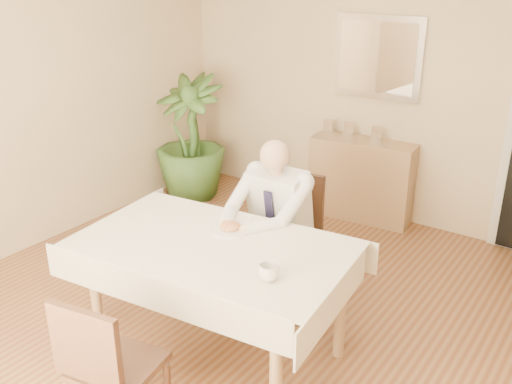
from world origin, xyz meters
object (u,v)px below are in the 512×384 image
Objects in this scene: coffee_mug at (269,272)px; sideboard at (361,179)px; chair_far at (288,226)px; potted_palm at (190,137)px; dining_table at (213,255)px; chair_near at (106,364)px; seated_man at (266,219)px.

sideboard is (-0.64, 2.58, -0.40)m from coffee_mug.
chair_far is at bearing 116.80° from coffee_mug.
potted_palm reaches higher than chair_far.
chair_far is 1.54m from sideboard.
chair_far is 7.99× the size of coffee_mug.
dining_table is at bearing -92.83° from sideboard.
dining_table is at bearing -96.17° from chair_far.
chair_near is at bearing -121.13° from coffee_mug.
chair_far is at bearing 81.26° from chair_near.
seated_man is (-0.06, 1.53, 0.21)m from chair_near.
potted_palm is at bearing 145.00° from seated_man.
seated_man is at bearing 83.74° from dining_table.
dining_table is 0.96m from chair_near.
chair_far is at bearing -91.23° from sideboard.
sideboard is at bearing 104.04° from coffee_mug.
dining_table is 1.40× the size of potted_palm.
potted_palm is at bearing -168.62° from sideboard.
sideboard is (-0.12, 2.42, -0.27)m from dining_table.
sideboard is at bearing 82.46° from chair_near.
coffee_mug is at bearing -81.58° from sideboard.
seated_man is (0.00, 0.59, 0.02)m from dining_table.
coffee_mug reaches higher than dining_table.
chair_near is 3.41m from potted_palm.
seated_man is (0.00, -0.29, 0.17)m from chair_far.
seated_man reaches higher than sideboard.
chair_far is 2.11m from potted_palm.
potted_palm is (-1.85, 1.00, 0.13)m from chair_far.
potted_palm is (-1.91, 2.83, 0.17)m from chair_near.
seated_man is 10.73× the size of coffee_mug.
potted_palm reaches higher than seated_man.
seated_man reaches higher than chair_near.
seated_man is at bearing -91.93° from sideboard.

